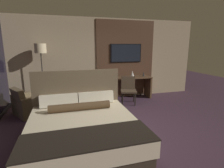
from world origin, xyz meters
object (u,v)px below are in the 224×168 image
desk (128,84)px  vase_short (144,74)px  armchair_by_window (30,105)px  desk_chair (128,88)px  vase_tall (132,74)px  bed (83,127)px  floor_lamp (41,54)px  tv (126,53)px

desk → vase_short: size_ratio=9.29×
armchair_by_window → vase_short: (3.76, 0.67, 0.61)m
desk_chair → vase_short: vase_short is taller
vase_tall → desk: bearing=158.2°
vase_tall → vase_short: (0.46, 0.04, -0.02)m
bed → desk_chair: bearing=49.1°
bed → desk_chair: bed is taller
bed → vase_short: 3.62m
desk → floor_lamp: floor_lamp is taller
desk → vase_tall: (0.14, -0.06, 0.37)m
floor_lamp → vase_tall: floor_lamp is taller
desk_chair → vase_short: 1.01m
desk → vase_tall: size_ratio=7.43×
bed → desk: (1.92, 2.54, 0.21)m
floor_lamp → desk: bearing=1.3°
vase_short → desk: bearing=178.7°
tv → desk: bearing=-90.0°
tv → armchair_by_window: bearing=-163.9°
desk → vase_short: (0.60, -0.01, 0.35)m
vase_tall → vase_short: vase_tall is taller
desk → floor_lamp: size_ratio=0.85×
bed → floor_lamp: floor_lamp is taller
bed → floor_lamp: 2.95m
bed → armchair_by_window: size_ratio=2.00×
tv → vase_short: tv is taller
desk_chair → vase_tall: vase_tall is taller
desk_chair → vase_tall: (0.33, 0.48, 0.37)m
armchair_by_window → desk: bearing=-109.4°
armchair_by_window → floor_lamp: (0.33, 0.62, 1.37)m
desk_chair → desk: bearing=86.4°
armchair_by_window → vase_short: size_ratio=6.16×
floor_lamp → vase_short: size_ratio=10.92×
desk_chair → floor_lamp: floor_lamp is taller
floor_lamp → vase_tall: bearing=0.1°
armchair_by_window → floor_lamp: bearing=-59.6°
vase_short → vase_tall: bearing=-174.6°
tv → desk_chair: size_ratio=1.31×
bed → floor_lamp: size_ratio=1.13×
desk → tv: (-0.00, 0.23, 1.09)m
desk_chair → armchair_by_window: bearing=-161.7°
tv → vase_tall: bearing=-63.5°
bed → armchair_by_window: bearing=123.5°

